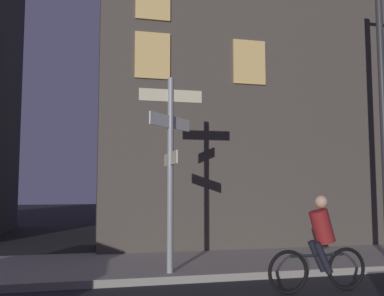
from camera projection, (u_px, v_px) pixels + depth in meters
The scene contains 4 objects.
sidewalk_kerb at pixel (152, 265), 9.01m from camera, with size 40.00×3.06×0.14m, color gray.
signpost at pixel (170, 157), 8.08m from camera, with size 1.24×1.34×3.74m.
cyclist at pixel (320, 247), 7.07m from camera, with size 1.82×0.34×1.61m.
building_right_block at pixel (236, 74), 16.38m from camera, with size 10.45×9.78×12.24m.
Camera 1 is at (-1.22, -1.78, 1.78)m, focal length 39.25 mm.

